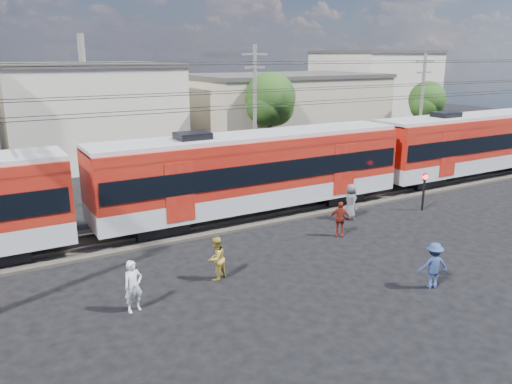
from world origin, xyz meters
TOP-DOWN VIEW (x-y plane):
  - ground at (0.00, 0.00)m, footprint 120.00×120.00m
  - track_bed at (0.00, 8.00)m, footprint 70.00×3.40m
  - rail_near at (0.00, 7.25)m, footprint 70.00×0.12m
  - rail_far at (0.00, 8.75)m, footprint 70.00×0.12m
  - commuter_train at (2.17, 8.00)m, footprint 50.30×3.08m
  - catenary at (-8.65, 8.00)m, footprint 70.00×9.30m
  - building_midwest at (-2.00, 27.00)m, footprint 12.24×12.24m
  - building_mideast at (14.00, 24.00)m, footprint 16.32×10.20m
  - building_east at (28.00, 28.00)m, footprint 10.20×10.20m
  - utility_pole_mid at (6.00, 15.00)m, footprint 1.80×0.24m
  - utility_pole_east at (20.00, 14.00)m, footprint 1.80×0.24m
  - tree_near at (9.19, 18.09)m, footprint 3.82×3.64m
  - tree_far at (24.19, 17.09)m, footprint 3.36×3.12m
  - pedestrian_a at (-6.14, 1.44)m, footprint 0.69×0.53m
  - pedestrian_b at (-2.89, 2.24)m, footprint 0.98×0.91m
  - pedestrian_c at (3.34, -2.10)m, footprint 1.22×0.97m
  - pedestrian_d at (3.83, 3.56)m, footprint 0.98×0.88m
  - pedestrian_e at (5.83, 5.20)m, footprint 0.70×0.95m
  - car_silver at (19.33, 12.38)m, footprint 3.99×2.31m
  - car_white at (26.27, 13.51)m, footprint 3.81×1.38m
  - crossing_signal at (10.05, 4.41)m, footprint 0.29×0.29m

SIDE VIEW (x-z plane):
  - ground at x=0.00m, z-range 0.00..0.00m
  - track_bed at x=0.00m, z-range 0.00..0.12m
  - rail_near at x=0.00m, z-range 0.12..0.24m
  - rail_far at x=0.00m, z-range 0.12..0.24m
  - car_white at x=26.27m, z-range 0.00..1.25m
  - car_silver at x=19.33m, z-range 0.00..1.28m
  - pedestrian_d at x=3.83m, z-range 0.00..1.60m
  - pedestrian_b at x=-2.89m, z-range 0.00..1.61m
  - pedestrian_c at x=3.34m, z-range 0.00..1.65m
  - pedestrian_a at x=-6.14m, z-range 0.00..1.70m
  - pedestrian_e at x=5.83m, z-range 0.00..1.77m
  - crossing_signal at x=10.05m, z-range 0.38..2.35m
  - commuter_train at x=2.17m, z-range 0.31..4.49m
  - building_mideast at x=14.00m, z-range 0.01..6.31m
  - building_midwest at x=-2.00m, z-range 0.01..7.31m
  - tree_far at x=24.19m, z-range 1.11..6.87m
  - building_east at x=28.00m, z-range 0.01..8.31m
  - utility_pole_east at x=20.00m, z-range 0.28..8.28m
  - utility_pole_mid at x=6.00m, z-range 0.28..8.78m
  - tree_near at x=9.19m, z-range 1.30..8.02m
  - catenary at x=-8.65m, z-range 1.38..8.89m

